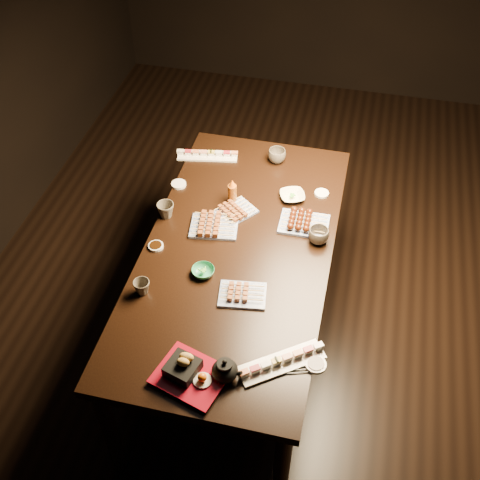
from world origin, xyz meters
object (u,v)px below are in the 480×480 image
(yakitori_plate_right, at_px, (243,292))
(teapot, at_px, (225,369))
(yakitori_plate_center, at_px, (214,224))
(edamame_bowl_green, at_px, (203,272))
(sushi_platter_near, at_px, (282,361))
(teacup_mid_right, at_px, (318,236))
(edamame_bowl_cream, at_px, (292,196))
(teacup_far_left, at_px, (166,210))
(teacup_near_left, at_px, (142,287))
(condiment_bottle, at_px, (232,191))
(dining_table, at_px, (238,299))
(sushi_platter_far, at_px, (207,154))
(yakitori_plate_left, at_px, (235,209))
(teacup_far_right, at_px, (277,156))
(tempura_tray, at_px, (190,371))

(yakitori_plate_right, height_order, teapot, teapot)
(yakitori_plate_center, xyz_separation_m, edamame_bowl_green, (0.03, -0.31, -0.01))
(sushi_platter_near, relative_size, teacup_mid_right, 3.61)
(edamame_bowl_cream, relative_size, teacup_far_left, 1.46)
(yakitori_plate_center, xyz_separation_m, teapot, (0.26, -0.82, 0.02))
(teacup_near_left, bearing_deg, condiment_bottle, 70.30)
(dining_table, distance_m, teacup_far_left, 0.60)
(sushi_platter_far, xyz_separation_m, condiment_bottle, (0.23, -0.34, 0.05))
(edamame_bowl_green, height_order, teacup_far_left, teacup_far_left)
(yakitori_plate_left, relative_size, teacup_far_right, 2.00)
(sushi_platter_far, distance_m, teacup_near_left, 1.04)
(teacup_far_right, bearing_deg, tempura_tray, -92.82)
(teacup_far_left, bearing_deg, sushi_platter_near, -45.11)
(tempura_tray, xyz_separation_m, teacup_far_right, (0.07, 1.46, -0.01))
(tempura_tray, height_order, teacup_far_left, tempura_tray)
(yakitori_plate_left, distance_m, teacup_mid_right, 0.45)
(edamame_bowl_cream, height_order, tempura_tray, tempura_tray)
(yakitori_plate_center, xyz_separation_m, teacup_mid_right, (0.52, 0.03, 0.01))
(yakitori_plate_center, distance_m, edamame_bowl_cream, 0.46)
(dining_table, distance_m, tempura_tray, 0.85)
(teacup_far_left, bearing_deg, condiment_bottle, 31.91)
(sushi_platter_far, height_order, teacup_far_left, teacup_far_left)
(teapot, relative_size, condiment_bottle, 0.88)
(dining_table, relative_size, edamame_bowl_cream, 13.99)
(sushi_platter_far, height_order, yakitori_plate_left, yakitori_plate_left)
(yakitori_plate_right, bearing_deg, condiment_bottle, 99.55)
(teacup_mid_right, bearing_deg, yakitori_plate_center, -177.14)
(sushi_platter_near, height_order, sushi_platter_far, sushi_platter_near)
(sushi_platter_near, bearing_deg, condiment_bottle, 79.30)
(teacup_far_right, bearing_deg, condiment_bottle, -112.76)
(teacup_near_left, bearing_deg, yakitori_plate_center, 66.51)
(dining_table, relative_size, teacup_far_left, 20.43)
(condiment_bottle, bearing_deg, teacup_far_left, -148.09)
(teacup_near_left, xyz_separation_m, teacup_far_right, (0.41, 1.08, 0.00))
(dining_table, distance_m, sushi_platter_near, 0.78)
(sushi_platter_near, height_order, yakitori_plate_center, yakitori_plate_center)
(teacup_far_left, relative_size, condiment_bottle, 0.61)
(yakitori_plate_left, bearing_deg, sushi_platter_near, -115.93)
(teacup_far_right, height_order, condiment_bottle, condiment_bottle)
(edamame_bowl_cream, xyz_separation_m, teacup_far_right, (-0.14, 0.29, 0.02))
(edamame_bowl_cream, bearing_deg, teacup_mid_right, -58.37)
(sushi_platter_near, xyz_separation_m, teapot, (-0.21, -0.11, 0.03))
(yakitori_plate_left, xyz_separation_m, edamame_bowl_green, (-0.05, -0.44, -0.01))
(teacup_far_left, bearing_deg, edamame_bowl_green, -49.26)
(sushi_platter_far, distance_m, teacup_far_left, 0.54)
(dining_table, xyz_separation_m, teacup_mid_right, (0.37, 0.15, 0.41))
(sushi_platter_near, xyz_separation_m, tempura_tray, (-0.34, -0.15, 0.03))
(yakitori_plate_center, relative_size, teacup_far_left, 2.67)
(condiment_bottle, bearing_deg, teapot, -77.90)
(teacup_mid_right, relative_size, teacup_far_left, 1.15)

